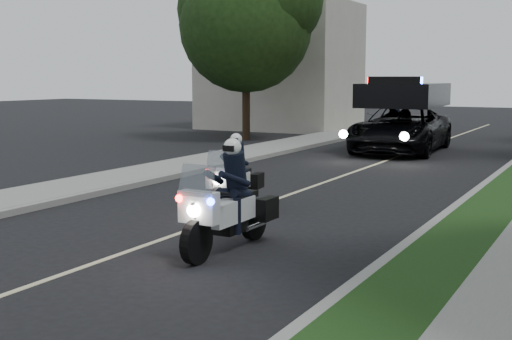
% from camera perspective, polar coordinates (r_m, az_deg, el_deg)
% --- Properties ---
extents(ground, '(120.00, 120.00, 0.00)m').
position_cam_1_polar(ground, '(11.19, -12.19, -7.29)').
color(ground, black).
rests_on(ground, ground).
extents(curb_right, '(0.20, 60.00, 0.15)m').
position_cam_1_polar(curb_right, '(18.59, 19.01, -1.25)').
color(curb_right, gray).
rests_on(curb_right, ground).
extents(curb_left, '(0.20, 60.00, 0.15)m').
position_cam_1_polar(curb_left, '(21.50, -3.03, 0.37)').
color(curb_left, gray).
rests_on(curb_left, ground).
extents(sidewalk_left, '(2.00, 60.00, 0.16)m').
position_cam_1_polar(sidewalk_left, '(22.10, -5.46, 0.56)').
color(sidewalk_left, gray).
rests_on(sidewalk_left, ground).
extents(building_far, '(8.00, 6.00, 7.00)m').
position_cam_1_polar(building_far, '(38.18, 2.09, 8.83)').
color(building_far, '#A8A396').
rests_on(building_far, ground).
extents(lane_marking, '(0.12, 50.00, 0.01)m').
position_cam_1_polar(lane_marking, '(19.69, 7.18, -0.59)').
color(lane_marking, '#BFB78C').
rests_on(lane_marking, ground).
extents(police_moto_left, '(0.96, 2.05, 1.68)m').
position_cam_1_polar(police_moto_left, '(14.89, -1.89, -3.32)').
color(police_moto_left, silver).
rests_on(police_moto_left, ground).
extents(police_moto_right, '(0.79, 2.24, 1.90)m').
position_cam_1_polar(police_moto_right, '(11.35, -2.39, -6.89)').
color(police_moto_right, silver).
rests_on(police_moto_right, ground).
extents(police_suv, '(3.38, 6.64, 3.14)m').
position_cam_1_polar(police_suv, '(26.73, 12.24, 1.52)').
color(police_suv, black).
rests_on(police_suv, ground).
extents(bicycle, '(0.72, 1.76, 0.90)m').
position_cam_1_polar(bicycle, '(33.29, 11.81, 2.77)').
color(bicycle, black).
rests_on(bicycle, ground).
extents(cyclist, '(0.59, 0.41, 1.61)m').
position_cam_1_polar(cyclist, '(33.29, 11.81, 2.77)').
color(cyclist, black).
rests_on(cyclist, ground).
extents(tree_left_near, '(7.17, 7.17, 10.18)m').
position_cam_1_polar(tree_left_near, '(31.19, -0.85, 2.60)').
color(tree_left_near, '#1C3913').
rests_on(tree_left_near, ground).
extents(tree_left_far, '(6.73, 6.73, 8.60)m').
position_cam_1_polar(tree_left_far, '(39.04, 3.25, 3.66)').
color(tree_left_far, '#143310').
rests_on(tree_left_far, ground).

